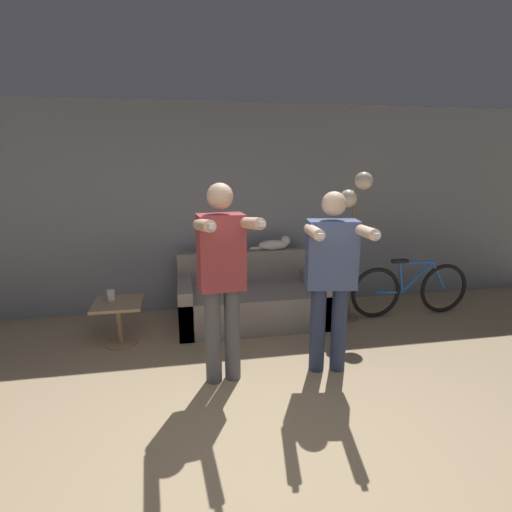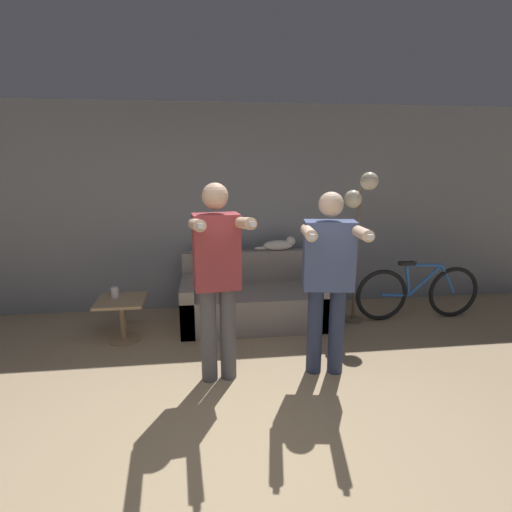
# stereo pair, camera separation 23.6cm
# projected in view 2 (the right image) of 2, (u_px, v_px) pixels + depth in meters

# --- Properties ---
(ground_plane) EXTENTS (16.00, 16.00, 0.00)m
(ground_plane) POSITION_uv_depth(u_px,v_px,m) (235.00, 475.00, 2.49)
(ground_plane) COLOR tan
(wall_back) EXTENTS (10.00, 0.05, 2.60)m
(wall_back) POSITION_uv_depth(u_px,v_px,m) (216.00, 209.00, 5.11)
(wall_back) COLOR gray
(wall_back) RESTS_ON ground_plane
(couch) EXTENTS (1.71, 0.88, 0.81)m
(couch) POSITION_uv_depth(u_px,v_px,m) (254.00, 301.00, 4.82)
(couch) COLOR gray
(couch) RESTS_ON ground_plane
(person_left) EXTENTS (0.51, 0.71, 1.74)m
(person_left) POSITION_uv_depth(u_px,v_px,m) (217.00, 272.00, 3.35)
(person_left) COLOR #56565B
(person_left) RESTS_ON ground_plane
(person_right) EXTENTS (0.58, 0.73, 1.66)m
(person_right) POSITION_uv_depth(u_px,v_px,m) (328.00, 272.00, 3.48)
(person_right) COLOR #2D3856
(person_right) RESTS_ON ground_plane
(cat) EXTENTS (0.52, 0.14, 0.17)m
(cat) POSITION_uv_depth(u_px,v_px,m) (280.00, 244.00, 5.04)
(cat) COLOR silver
(cat) RESTS_ON couch
(floor_lamp) EXTENTS (0.39, 0.25, 1.79)m
(floor_lamp) POSITION_uv_depth(u_px,v_px,m) (360.00, 204.00, 4.57)
(floor_lamp) COLOR #756047
(floor_lamp) RESTS_ON ground_plane
(side_table) EXTENTS (0.50, 0.50, 0.47)m
(side_table) POSITION_uv_depth(u_px,v_px,m) (122.00, 310.00, 4.29)
(side_table) COLOR #A38460
(side_table) RESTS_ON ground_plane
(cup) EXTENTS (0.08, 0.08, 0.11)m
(cup) POSITION_uv_depth(u_px,v_px,m) (115.00, 292.00, 4.31)
(cup) COLOR white
(cup) RESTS_ON side_table
(bicycle) EXTENTS (1.58, 0.07, 0.73)m
(bicycle) POSITION_uv_depth(u_px,v_px,m) (418.00, 292.00, 4.89)
(bicycle) COLOR black
(bicycle) RESTS_ON ground_plane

